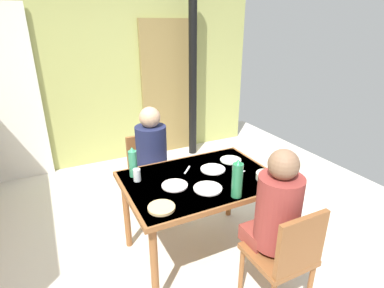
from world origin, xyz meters
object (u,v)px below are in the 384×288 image
chair_near_diner (286,255)px  water_bottle_green_far (237,179)px  person_far_diner (152,151)px  dining_table (200,187)px  serving_bowl_center (266,176)px  person_near_diner (277,209)px  water_bottle_green_near (133,163)px  chair_far_diner (149,171)px

chair_near_diner → water_bottle_green_far: water_bottle_green_far is taller
chair_near_diner → person_far_diner: 1.53m
dining_table → chair_near_diner: (0.24, -0.79, -0.18)m
serving_bowl_center → chair_near_diner: bearing=-114.1°
chair_near_diner → water_bottle_green_far: (-0.13, 0.43, 0.40)m
person_near_diner → person_far_diner: (-0.42, 1.31, 0.00)m
dining_table → serving_bowl_center: serving_bowl_center is taller
serving_bowl_center → water_bottle_green_near: bearing=150.7°
person_near_diner → person_far_diner: same height
chair_near_diner → water_bottle_green_near: 1.34m
water_bottle_green_far → person_far_diner: bearing=106.2°
chair_near_diner → chair_far_diner: (-0.42, 1.58, 0.00)m
water_bottle_green_far → chair_near_diner: bearing=-73.8°
dining_table → serving_bowl_center: 0.55m
chair_far_diner → water_bottle_green_near: size_ratio=3.34×
water_bottle_green_far → person_near_diner: bearing=-66.9°
chair_far_diner → person_near_diner: person_near_diner is taller
person_near_diner → water_bottle_green_far: person_near_diner is taller
water_bottle_green_near → person_near_diner: bearing=-52.7°
water_bottle_green_near → chair_far_diner: bearing=60.3°
chair_near_diner → water_bottle_green_near: (-0.71, 1.07, 0.38)m
person_near_diner → person_far_diner: bearing=107.8°
water_bottle_green_near → person_far_diner: bearing=52.1°
chair_far_diner → water_bottle_green_near: 0.70m
dining_table → water_bottle_green_far: bearing=-72.9°
chair_near_diner → person_near_diner: (-0.00, 0.14, 0.28)m
chair_far_diner → water_bottle_green_near: water_bottle_green_near is taller
water_bottle_green_near → water_bottle_green_far: water_bottle_green_far is taller
chair_far_diner → serving_bowl_center: 1.27m
water_bottle_green_near → serving_bowl_center: (0.95, -0.53, -0.09)m
chair_far_diner → water_bottle_green_far: size_ratio=2.92×
chair_near_diner → chair_far_diner: 1.64m
serving_bowl_center → dining_table: bearing=152.0°
dining_table → chair_near_diner: bearing=-73.4°
dining_table → person_near_diner: bearing=-70.2°
serving_bowl_center → person_near_diner: bearing=-121.0°
water_bottle_green_near → serving_bowl_center: water_bottle_green_near is taller
dining_table → chair_far_diner: chair_far_diner is taller
chair_far_diner → person_far_diner: bearing=90.0°
dining_table → serving_bowl_center: (0.48, -0.25, 0.11)m
dining_table → serving_bowl_center: size_ratio=7.28×
dining_table → chair_far_diner: size_ratio=1.42×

